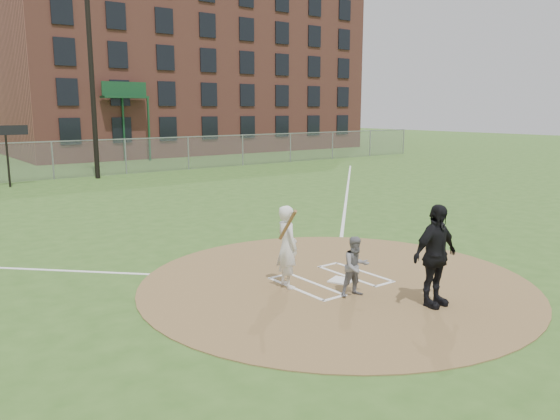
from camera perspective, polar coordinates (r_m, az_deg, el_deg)
ground at (r=11.94m, az=5.84°, el=-7.56°), size 140.00×140.00×0.00m
dirt_circle at (r=11.94m, az=5.84°, el=-7.51°), size 8.40×8.40×0.02m
home_plate at (r=11.97m, az=6.42°, el=-7.34°), size 0.61×0.61×0.03m
foul_line_first at (r=24.36m, az=7.01°, el=1.74°), size 17.04×17.04×0.01m
catcher at (r=10.94m, az=7.93°, el=-5.87°), size 0.67×0.58×1.21m
umpire at (r=10.62m, az=15.90°, el=-4.61°), size 1.15×0.48×1.95m
batters_boxes at (r=12.04m, az=5.35°, el=-7.27°), size 2.08×1.88×0.01m
batter_at_plate at (r=11.31m, az=0.76°, el=-3.83°), size 0.62×1.05×1.78m
outfield_fence at (r=31.38m, az=-22.65°, el=4.83°), size 56.08×0.08×2.03m
brick_warehouse at (r=52.14m, az=-10.14°, el=14.56°), size 30.00×17.17×15.00m
light_pole at (r=31.01m, az=-19.22°, el=15.36°), size 1.20×0.30×12.22m
scoreboard_sign at (r=29.00m, az=-26.74°, el=6.83°), size 2.00×0.10×2.93m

